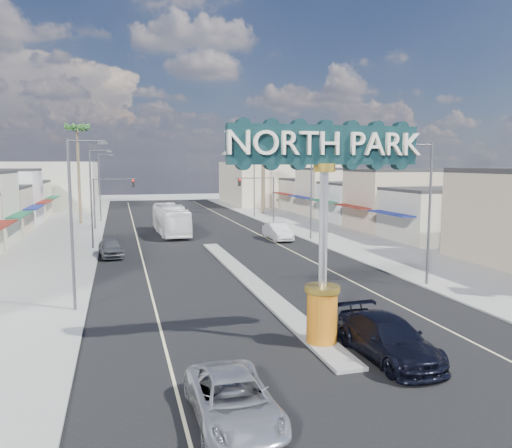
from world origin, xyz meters
TOP-DOWN VIEW (x-y plane):
  - ground at (0.00, 30.00)m, footprint 160.00×160.00m
  - road at (0.00, 30.00)m, footprint 20.00×120.00m
  - median_island at (0.00, 14.00)m, footprint 1.30×30.00m
  - sidewalk_left at (-14.00, 30.00)m, footprint 8.00×120.00m
  - sidewalk_right at (14.00, 30.00)m, footprint 8.00×120.00m
  - storefront_row_right at (24.00, 43.00)m, footprint 12.00×42.00m
  - backdrop_far_left at (-22.00, 75.00)m, footprint 20.00×20.00m
  - backdrop_far_right at (22.00, 75.00)m, footprint 20.00×20.00m
  - gateway_sign at (0.00, 1.98)m, footprint 8.20×1.50m
  - traffic_signal_left at (-9.18, 43.99)m, footprint 5.09×0.45m
  - traffic_signal_right at (9.18, 43.99)m, footprint 5.09×0.45m
  - streetlight_l_near at (-10.43, 10.00)m, footprint 2.03×0.22m
  - streetlight_l_mid at (-10.43, 30.00)m, footprint 2.03×0.22m
  - streetlight_l_far at (-10.43, 52.00)m, footprint 2.03×0.22m
  - streetlight_r_near at (10.43, 10.00)m, footprint 2.03×0.22m
  - streetlight_r_mid at (10.43, 30.00)m, footprint 2.03×0.22m
  - streetlight_r_far at (10.43, 52.00)m, footprint 2.03×0.22m
  - palm_left_far at (-13.00, 50.00)m, footprint 2.60×2.60m
  - palm_right_mid at (13.00, 56.00)m, footprint 2.60×2.60m
  - palm_right_far at (15.00, 62.00)m, footprint 2.60×2.60m
  - suv_left at (-5.08, -3.29)m, footprint 2.43×5.18m
  - suv_right at (2.00, -0.01)m, footprint 2.60×5.80m
  - car_parked_left at (-8.97, 25.58)m, footprint 2.32×4.71m
  - car_parked_right at (7.28, 30.67)m, footprint 1.88×5.19m
  - city_bus at (-2.78, 37.73)m, footprint 3.14×11.65m

SIDE VIEW (x-z plane):
  - ground at x=0.00m, z-range 0.00..0.00m
  - road at x=0.00m, z-range 0.00..0.01m
  - sidewalk_left at x=-14.00m, z-range 0.00..0.12m
  - sidewalk_right at x=14.00m, z-range 0.00..0.12m
  - median_island at x=0.00m, z-range 0.00..0.16m
  - suv_left at x=-5.08m, z-range 0.00..1.43m
  - car_parked_left at x=-8.97m, z-range 0.00..1.55m
  - suv_right at x=2.00m, z-range 0.00..1.65m
  - car_parked_right at x=7.28m, z-range 0.00..1.70m
  - city_bus at x=-2.78m, z-range 0.00..3.22m
  - storefront_row_right at x=24.00m, z-range 0.00..6.00m
  - backdrop_far_left at x=-22.00m, z-range 0.00..8.00m
  - backdrop_far_right at x=22.00m, z-range 0.00..8.00m
  - traffic_signal_left at x=-9.18m, z-range 1.27..7.27m
  - traffic_signal_right at x=9.18m, z-range 1.27..7.27m
  - streetlight_l_near at x=-10.43m, z-range 0.57..9.57m
  - streetlight_l_mid at x=-10.43m, z-range 0.57..9.57m
  - streetlight_l_far at x=-10.43m, z-range 0.57..9.57m
  - streetlight_r_near at x=10.43m, z-range 0.57..9.57m
  - streetlight_r_mid at x=10.43m, z-range 0.57..9.57m
  - streetlight_r_far at x=10.43m, z-range 0.57..9.57m
  - gateway_sign at x=0.00m, z-range 1.35..10.50m
  - palm_right_mid at x=13.00m, z-range 4.55..16.65m
  - palm_left_far at x=-13.00m, z-range 4.95..18.05m
  - palm_right_far at x=15.00m, z-range 5.34..19.44m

